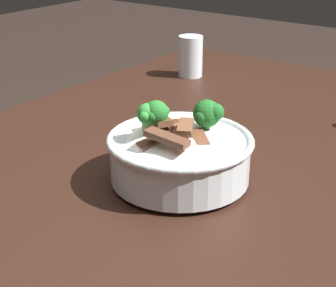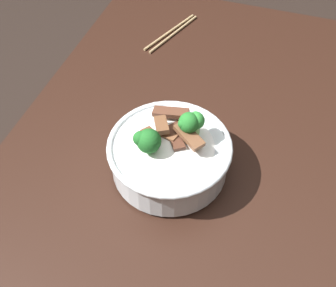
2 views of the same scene
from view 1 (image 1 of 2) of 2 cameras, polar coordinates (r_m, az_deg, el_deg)
name	(u,v)px [view 1 (image 1 of 2)]	position (r m, az deg, el deg)	size (l,w,h in m)	color
dining_table	(168,188)	(1.07, 0.01, -4.76)	(1.51, 0.92, 0.76)	black
rice_bowl	(180,152)	(0.91, 1.27, -0.88)	(0.25, 0.25, 0.15)	silver
drinking_glass	(191,58)	(1.52, 2.40, 9.01)	(0.07, 0.07, 0.11)	white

